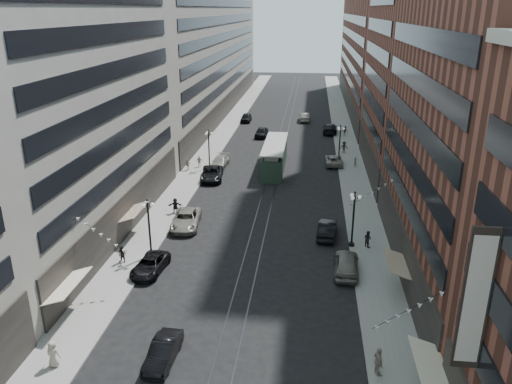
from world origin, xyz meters
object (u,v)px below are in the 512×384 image
at_px(lamppost_sw_mid, 209,148).
at_px(pedestrian_4, 378,362).
at_px(pedestrian_2, 122,254).
at_px(car_11, 334,160).
at_px(car_7, 212,174).
at_px(pedestrian_5, 175,205).
at_px(pedestrian_8, 355,162).
at_px(car_12, 330,128).
at_px(lamppost_sw_far, 149,226).
at_px(car_10, 327,229).
at_px(car_4, 346,263).
at_px(car_5, 163,352).
at_px(pedestrian_extra_0, 344,147).
at_px(streetcar, 275,157).
at_px(car_13, 262,132).
at_px(pedestrian_extra_1, 187,164).
at_px(lamppost_se_far, 353,217).
at_px(lamppost_se_mid, 340,142).
at_px(pedestrian_6, 199,161).
at_px(car_8, 220,162).
at_px(car_2, 150,265).
at_px(pedestrian_9, 345,131).
at_px(pedestrian_1, 53,354).
at_px(car_extra_0, 186,220).
at_px(car_14, 304,117).
at_px(pedestrian_7, 368,239).
at_px(car_9, 246,118).

height_order(lamppost_sw_mid, pedestrian_4, lamppost_sw_mid).
relative_size(pedestrian_2, car_11, 0.31).
xyz_separation_m(car_7, pedestrian_5, (-1.72, -12.12, 0.16)).
bearing_deg(pedestrian_8, car_12, -122.25).
bearing_deg(lamppost_sw_far, car_10, 20.71).
distance_m(car_4, pedestrian_5, 21.27).
bearing_deg(car_5, pedestrian_extra_0, 76.68).
bearing_deg(streetcar, pedestrian_4, -77.14).
xyz_separation_m(car_5, car_13, (0.25, 60.40, 0.13)).
bearing_deg(lamppost_sw_far, pedestrian_extra_1, 96.32).
xyz_separation_m(pedestrian_2, car_10, (18.23, 7.73, -0.15)).
bearing_deg(lamppost_sw_mid, lamppost_se_far, -51.34).
bearing_deg(lamppost_se_mid, pedestrian_6, -166.74).
height_order(car_8, pedestrian_extra_0, pedestrian_extra_0).
distance_m(lamppost_se_far, pedestrian_extra_1, 30.38).
height_order(lamppost_sw_mid, car_2, lamppost_sw_mid).
height_order(pedestrian_4, car_10, pedestrian_4).
bearing_deg(pedestrian_5, pedestrian_9, 52.05).
height_order(lamppost_se_far, car_13, lamppost_se_far).
xyz_separation_m(lamppost_se_far, pedestrian_6, (-19.93, 23.30, -2.15)).
xyz_separation_m(pedestrian_1, pedestrian_6, (-0.07, 42.68, -0.10)).
height_order(pedestrian_4, car_extra_0, pedestrian_4).
relative_size(lamppost_se_mid, car_8, 1.09).
bearing_deg(car_2, pedestrian_2, 163.22).
bearing_deg(car_14, pedestrian_1, 75.56).
relative_size(streetcar, car_extra_0, 2.30).
relative_size(car_12, pedestrian_5, 3.62).
distance_m(car_12, car_extra_0, 46.67).
bearing_deg(pedestrian_7, pedestrian_extra_0, -38.48).
bearing_deg(pedestrian_5, pedestrian_1, -101.86).
bearing_deg(car_9, pedestrian_1, -91.90).
height_order(lamppost_sw_far, lamppost_se_mid, same).
height_order(pedestrian_2, car_13, pedestrian_2).
height_order(lamppost_se_mid, pedestrian_7, lamppost_se_mid).
bearing_deg(pedestrian_7, car_9, -20.37).
distance_m(lamppost_se_mid, car_4, 33.13).
distance_m(streetcar, pedestrian_8, 11.50).
bearing_deg(car_13, car_10, -71.94).
xyz_separation_m(car_11, car_12, (0.00, 19.93, 0.15)).
xyz_separation_m(car_4, car_extra_0, (-16.03, 7.93, -0.07)).
xyz_separation_m(pedestrian_6, car_extra_0, (3.10, -20.41, -0.13)).
height_order(streetcar, pedestrian_7, streetcar).
bearing_deg(car_13, pedestrian_5, -96.05).
distance_m(car_5, pedestrian_extra_1, 40.41).
relative_size(lamppost_se_mid, pedestrian_1, 3.07).
xyz_separation_m(car_5, pedestrian_1, (-6.69, -1.40, 0.34)).
bearing_deg(lamppost_sw_mid, streetcar, 6.47).
height_order(car_8, pedestrian_extra_1, pedestrian_extra_1).
height_order(lamppost_sw_far, car_14, lamppost_sw_far).
bearing_deg(car_2, car_9, 94.92).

